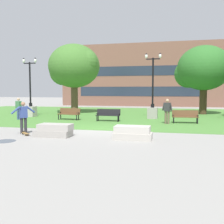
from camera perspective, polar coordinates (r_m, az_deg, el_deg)
ground_plane at (r=15.21m, az=-2.91°, el=-4.02°), size 140.00×140.00×0.00m
grass_lawn at (r=24.91m, az=3.36°, el=-0.62°), size 40.00×20.00×0.02m
concrete_block_center at (r=13.44m, az=-12.48°, el=-3.95°), size 1.86×0.90×0.64m
concrete_block_left at (r=12.40m, az=4.51°, el=-4.56°), size 1.80×0.90×0.64m
person_skateboarder at (r=14.63m, az=-18.74°, el=-0.76°), size 0.81×1.19×1.71m
skateboard at (r=14.41m, az=-18.42°, el=-4.39°), size 0.89×0.83×0.14m
puddle at (r=12.94m, az=-22.42°, el=-5.89°), size 1.03×1.03×0.01m
park_bench_near_left at (r=19.08m, az=15.66°, el=-0.80°), size 1.82×0.61×0.90m
park_bench_near_right at (r=19.58m, az=-0.83°, el=-0.49°), size 1.80×0.54×0.90m
park_bench_far_left at (r=20.83m, az=-9.32°, el=-0.24°), size 1.85×0.76×0.90m
lamp_post_right at (r=21.65m, az=8.82°, el=1.41°), size 1.32×0.80×5.32m
lamp_post_center at (r=24.09m, az=-17.30°, el=1.51°), size 1.32×0.80×5.15m
tree_far_right at (r=26.92m, az=19.25°, el=8.87°), size 5.29×5.04×6.59m
tree_near_right at (r=27.13m, az=-8.36°, el=9.71°), size 5.41×5.15×6.96m
person_bystander_near_lawn at (r=21.87m, az=-19.67°, el=0.95°), size 0.66×0.33×1.71m
person_bystander_far_lawn at (r=18.32m, az=11.92°, el=0.46°), size 0.73×0.34×1.71m
building_facade_distant at (r=39.30m, az=6.22°, el=8.02°), size 24.40×1.03×9.26m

